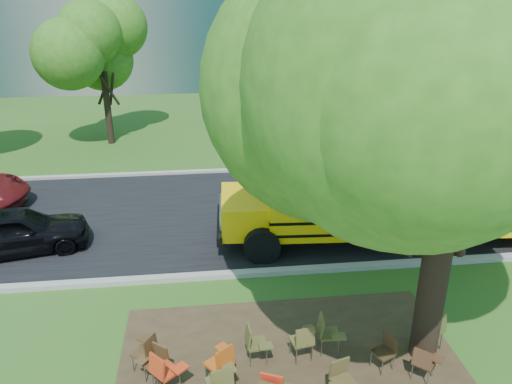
{
  "coord_description": "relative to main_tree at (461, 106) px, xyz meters",
  "views": [
    {
      "loc": [
        -0.65,
        -8.46,
        7.18
      ],
      "look_at": [
        0.84,
        4.29,
        1.88
      ],
      "focal_mm": 35.0,
      "sensor_mm": 36.0,
      "label": 1
    }
  ],
  "objects": [
    {
      "name": "ground",
      "position": [
        -3.81,
        0.5,
        -5.3
      ],
      "size": [
        160.0,
        160.0,
        0.0
      ],
      "primitive_type": "plane",
      "color": "#2A5119",
      "rests_on": "ground"
    },
    {
      "name": "dirt_patch",
      "position": [
        -2.81,
        0.0,
        -5.28
      ],
      "size": [
        7.0,
        4.5,
        0.03
      ],
      "primitive_type": "cube",
      "color": "#382819",
      "rests_on": "ground"
    },
    {
      "name": "asphalt_road",
      "position": [
        -3.81,
        7.5,
        -5.28
      ],
      "size": [
        80.0,
        8.0,
        0.04
      ],
      "primitive_type": "cube",
      "color": "black",
      "rests_on": "ground"
    },
    {
      "name": "kerb_near",
      "position": [
        -3.81,
        3.5,
        -5.23
      ],
      "size": [
        80.0,
        0.25,
        0.14
      ],
      "primitive_type": "cube",
      "color": "gray",
      "rests_on": "ground"
    },
    {
      "name": "kerb_far",
      "position": [
        -3.81,
        11.6,
        -5.23
      ],
      "size": [
        80.0,
        0.25,
        0.14
      ],
      "primitive_type": "cube",
      "color": "gray",
      "rests_on": "ground"
    },
    {
      "name": "bg_tree_2",
      "position": [
        -8.81,
        16.5,
        -1.09
      ],
      "size": [
        4.8,
        4.8,
        6.62
      ],
      "color": "black",
      "rests_on": "ground"
    },
    {
      "name": "bg_tree_3",
      "position": [
        4.19,
        14.5,
        -0.27
      ],
      "size": [
        5.6,
        5.6,
        7.84
      ],
      "color": "black",
      "rests_on": "ground"
    },
    {
      "name": "main_tree",
      "position": [
        0.0,
        0.0,
        0.0
      ],
      "size": [
        7.2,
        7.2,
        8.91
      ],
      "color": "black",
      "rests_on": "ground"
    },
    {
      "name": "school_bus",
      "position": [
        2.92,
        5.08,
        -3.52
      ],
      "size": [
        12.74,
        3.54,
        3.08
      ],
      "rotation": [
        0.0,
        0.0,
        -0.06
      ],
      "color": "#F2BA07",
      "rests_on": "ground"
    },
    {
      "name": "chair_1",
      "position": [
        -5.32,
        -0.47,
        -4.74
      ],
      "size": [
        0.78,
        0.62,
        0.91
      ],
      "rotation": [
        0.0,
        0.0,
        -0.84
      ],
      "color": "red",
      "rests_on": "ground"
    },
    {
      "name": "chair_5",
      "position": [
        -2.06,
        -1.01,
        -4.78
      ],
      "size": [
        0.58,
        0.63,
        0.85
      ],
      "rotation": [
        0.0,
        0.0,
        3.45
      ],
      "color": "#4C4121",
      "rests_on": "ground"
    },
    {
      "name": "chair_6",
      "position": [
        -0.98,
        -0.29,
        -4.81
      ],
      "size": [
        0.63,
        0.54,
        0.79
      ],
      "rotation": [
        0.0,
        0.0,
        2.02
      ],
      "color": "#3F2A16",
      "rests_on": "ground"
    },
    {
      "name": "chair_7",
      "position": [
        -0.33,
        -0.74,
        -4.81
      ],
      "size": [
        0.68,
        0.54,
        0.79
      ],
      "rotation": [
        0.0,
        0.0,
        -0.72
      ],
      "color": "#482A19",
      "rests_on": "ground"
    },
    {
      "name": "chair_8",
      "position": [
        -5.69,
        0.2,
        -4.77
      ],
      "size": [
        0.57,
        0.72,
        0.85
      ],
      "rotation": [
        0.0,
        0.0,
        1.02
      ],
      "color": "#442D18",
      "rests_on": "ground"
    },
    {
      "name": "chair_9",
      "position": [
        -5.49,
        -0.09,
        -4.81
      ],
      "size": [
        0.68,
        0.54,
        0.79
      ],
      "rotation": [
        0.0,
        0.0,
        2.47
      ],
      "color": "#4E351B",
      "rests_on": "ground"
    },
    {
      "name": "chair_10",
      "position": [
        -3.54,
        0.16,
        -4.76
      ],
      "size": [
        0.55,
        0.57,
        0.87
      ],
      "rotation": [
        0.0,
        0.0,
        -1.5
      ],
      "color": "#4F4C22",
      "rests_on": "ground"
    },
    {
      "name": "chair_11",
      "position": [
        -2.53,
        0.12,
        -4.75
      ],
      "size": [
        0.6,
        0.61,
        0.88
      ],
      "rotation": [
        0.0,
        0.0,
        0.19
      ],
      "color": "brown",
      "rests_on": "ground"
    },
    {
      "name": "chair_12",
      "position": [
        -2.01,
        0.29,
        -4.75
      ],
      "size": [
        0.53,
        0.61,
        0.9
      ],
      "rotation": [
        0.0,
        0.0,
        4.65
      ],
      "color": "brown",
      "rests_on": "ground"
    },
    {
      "name": "chair_13",
      "position": [
        0.22,
        0.1,
        -4.7
      ],
      "size": [
        0.65,
        0.79,
        0.96
      ],
      "rotation": [
        0.0,
        0.0,
        0.52
      ],
      "color": "#47441E",
      "rests_on": "ground"
    },
    {
      "name": "chair_14",
      "position": [
        -4.26,
        -0.88,
        -4.73
      ],
      "size": [
        0.63,
        0.69,
        0.93
      ],
      "rotation": [
        0.0,
        0.0,
        0.3
      ],
      "color": "brown",
      "rests_on": "ground"
    },
    {
      "name": "chair_15",
      "position": [
        -4.23,
        -0.36,
        -4.72
      ],
      "size": [
        0.63,
        0.79,
        0.93
      ],
      "rotation": [
        0.0,
        0.0,
        0.66
      ],
      "color": "#B34B13",
      "rests_on": "ground"
    },
    {
      "name": "black_car",
      "position": [
        -9.83,
        5.59,
        -4.62
      ],
      "size": [
        4.25,
        2.41,
        1.36
      ],
      "primitive_type": "imported",
      "rotation": [
        0.0,
        0.0,
        1.78
      ],
      "color": "black",
      "rests_on": "ground"
    }
  ]
}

